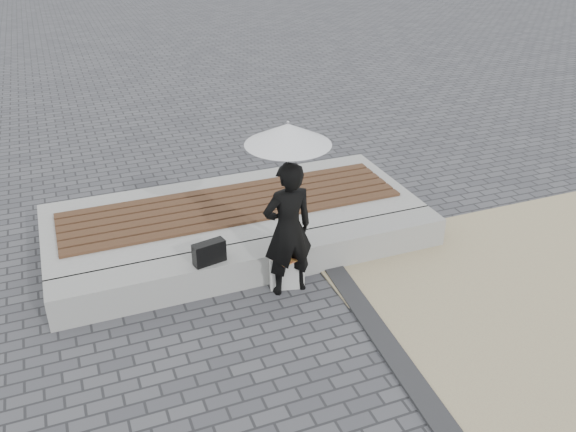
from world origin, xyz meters
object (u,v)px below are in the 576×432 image
object	(u,v)px
seating_ledge	(262,262)
parasol	(288,134)
canvas_tote	(287,271)
woman	(288,229)
handbag	(209,253)

from	to	relation	value
seating_ledge	parasol	bearing A→B (deg)	-65.24
parasol	canvas_tote	bearing A→B (deg)	80.85
woman	parasol	size ratio (longest dim) A/B	1.39
seating_ledge	parasol	distance (m)	1.83
seating_ledge	canvas_tote	distance (m)	0.39
seating_ledge	woman	xyz separation A→B (m)	(0.19, -0.41, 0.63)
woman	handbag	world-z (taller)	woman
seating_ledge	canvas_tote	xyz separation A→B (m)	(0.20, -0.33, 0.01)
handbag	canvas_tote	xyz separation A→B (m)	(0.87, -0.24, -0.32)
canvas_tote	seating_ledge	bearing A→B (deg)	134.36
woman	handbag	bearing A→B (deg)	-22.99
woman	parasol	xyz separation A→B (m)	(-0.00, 0.00, 1.15)
parasol	handbag	world-z (taller)	parasol
parasol	handbag	size ratio (longest dim) A/B	3.11
handbag	woman	bearing A→B (deg)	-31.44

